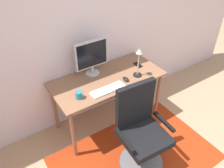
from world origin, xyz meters
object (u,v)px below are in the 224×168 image
Objects in this scene: desk at (108,83)px; cell_phone at (138,65)px; computer_mouse at (126,79)px; keyboard at (108,90)px; desk_lamp at (139,59)px; monitor at (92,56)px; office_chair at (140,135)px; coffee_cup at (79,95)px.

desk is 10.22× the size of cell_phone.
computer_mouse is at bearing -145.01° from cell_phone.
keyboard is 0.53m from desk_lamp.
monitor is 1.08× the size of keyboard.
office_chair reaches higher than computer_mouse.
desk is at bearing 89.60° from office_chair.
desk is at bearing -60.82° from monitor.
cell_phone is at bearing 10.56° from coffee_cup.
desk_lamp reaches higher than keyboard.
desk is at bearing 134.09° from computer_mouse.
office_chair reaches higher than desk.
monitor is 0.69m from cell_phone.
monitor is 1.21× the size of desk_lamp.
coffee_cup is at bearing -163.44° from cell_phone.
monitor is 0.43× the size of office_chair.
monitor is 0.55m from coffee_cup.
desk is 0.25m from computer_mouse.
cell_phone is (0.35, 0.19, -0.01)m from computer_mouse.
cell_phone is (0.64, 0.24, -0.00)m from keyboard.
cell_phone is 0.34m from desk_lamp.
computer_mouse is 0.29m from desk_lamp.
monitor is 5.37× the size of coffee_cup.
office_chair is at bearing -124.20° from desk_lamp.
desk is at bearing -170.95° from cell_phone.
desk_lamp is 0.36× the size of office_chair.
monitor is 3.30× the size of cell_phone.
cell_phone is at bearing 28.99° from computer_mouse.
keyboard is 0.69m from cell_phone.
desk is 1.34× the size of office_chair.
coffee_cup is 0.08× the size of office_chair.
computer_mouse reaches higher than desk.
coffee_cup is 0.81m from office_chair.
desk is 0.52m from cell_phone.
computer_mouse is at bearing -53.21° from monitor.
office_chair is at bearing -110.36° from computer_mouse.
cell_phone is 1.02m from office_chair.
monitor is 0.48m from keyboard.
computer_mouse is (0.16, -0.17, 0.09)m from desk.
desk_lamp reaches higher than computer_mouse.
desk is 16.62× the size of coffee_cup.
coffee_cup reaches higher than cell_phone.
computer_mouse is at bearing 8.95° from keyboard.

